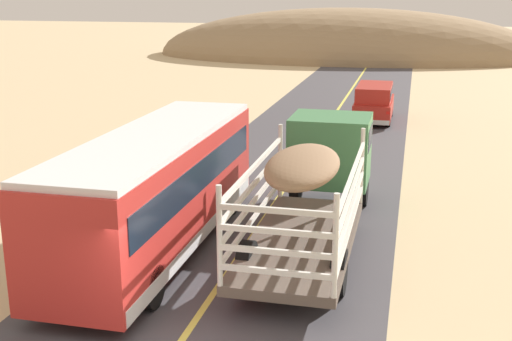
{
  "coord_description": "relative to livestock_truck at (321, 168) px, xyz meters",
  "views": [
    {
      "loc": [
        4.23,
        -9.76,
        6.86
      ],
      "look_at": [
        0.0,
        7.85,
        1.84
      ],
      "focal_mm": 46.4,
      "sensor_mm": 36.0,
      "label": 1
    }
  ],
  "objects": [
    {
      "name": "livestock_truck",
      "position": [
        0.0,
        0.0,
        0.0
      ],
      "size": [
        2.53,
        9.7,
        3.02
      ],
      "color": "#3F7F4C",
      "rests_on": "road_surface"
    },
    {
      "name": "bus",
      "position": [
        -3.95,
        -2.89,
        -0.04
      ],
      "size": [
        2.54,
        10.0,
        3.21
      ],
      "color": "red",
      "rests_on": "road_surface"
    },
    {
      "name": "car_far",
      "position": [
        0.5,
        16.58,
        -0.7
      ],
      "size": [
        1.9,
        4.62,
        1.93
      ],
      "color": "#B2261E",
      "rests_on": "road_surface"
    },
    {
      "name": "distant_hill",
      "position": [
        -4.55,
        50.87,
        -1.79
      ],
      "size": [
        39.83,
        20.4,
        9.81
      ],
      "primitive_type": "ellipsoid",
      "color": "#997C5A",
      "rests_on": "ground"
    }
  ]
}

